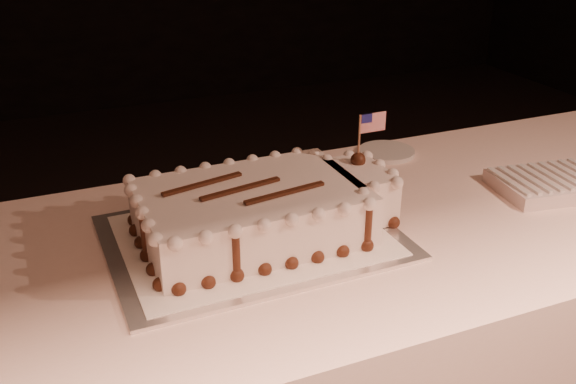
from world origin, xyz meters
name	(u,v)px	position (x,y,z in m)	size (l,w,h in m)	color
banquet_table	(403,344)	(0.00, 0.60, 0.38)	(2.40, 0.80, 0.75)	#FFD6C5
cake_board	(252,237)	(-0.38, 0.62, 0.75)	(0.58, 0.43, 0.01)	silver
doily	(252,235)	(-0.38, 0.62, 0.76)	(0.52, 0.39, 0.00)	white
sheet_cake	(266,209)	(-0.35, 0.62, 0.81)	(0.55, 0.32, 0.22)	white
napkin_stack	(549,183)	(0.35, 0.57, 0.77)	(0.27, 0.21, 0.04)	beige
side_plate	(387,152)	(0.11, 0.91, 0.76)	(0.15, 0.15, 0.01)	silver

